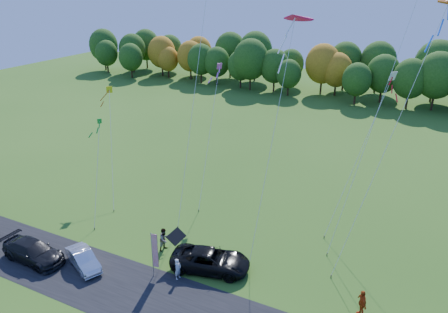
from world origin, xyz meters
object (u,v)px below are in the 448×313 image
at_px(silver_sedan, 83,259).
at_px(person_east, 362,303).
at_px(black_suv, 210,260).
at_px(feather_flag, 154,250).

height_order(silver_sedan, person_east, person_east).
relative_size(black_suv, silver_sedan, 1.47).
height_order(silver_sedan, feather_flag, feather_flag).
bearing_deg(silver_sedan, black_suv, -40.26).
bearing_deg(person_east, silver_sedan, -111.61).
distance_m(silver_sedan, person_east, 20.20).
distance_m(black_suv, person_east, 11.00).
bearing_deg(person_east, feather_flag, -112.88).
distance_m(black_suv, silver_sedan, 9.64).
bearing_deg(silver_sedan, feather_flag, -49.79).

